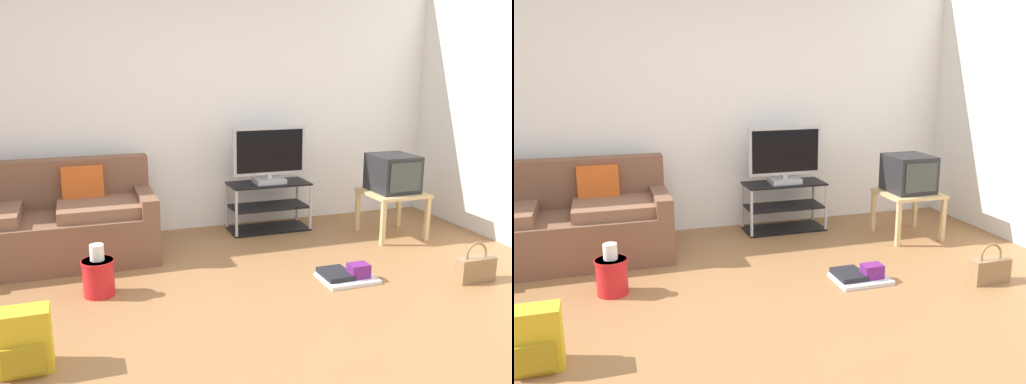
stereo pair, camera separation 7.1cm
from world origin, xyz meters
The scene contains 11 objects.
ground_plane centered at (0.00, 0.00, -0.01)m, with size 9.00×9.80×0.02m, color olive.
wall_back centered at (0.00, 2.45, 1.35)m, with size 9.00×0.10×2.70m, color white.
couch centered at (-1.14, 1.86, 0.32)m, with size 1.92×0.86×0.85m.
tv_stand centered at (1.03, 2.10, 0.25)m, with size 0.82×0.38×0.50m.
flat_tv centered at (1.03, 2.07, 0.78)m, with size 0.76×0.22×0.57m.
side_table centered at (2.12, 1.51, 0.39)m, with size 0.55×0.55×0.46m.
crt_tv centered at (2.12, 1.52, 0.64)m, with size 0.40×0.45×0.36m.
backpack centered at (-1.17, 0.02, 0.18)m, with size 0.29×0.25×0.37m.
handbag centered at (2.11, 0.27, 0.11)m, with size 0.32×0.12×0.32m.
cleaning_bucket centered at (-0.73, 0.95, 0.16)m, with size 0.24×0.24×0.39m.
floor_tray centered at (1.16, 0.61, 0.04)m, with size 0.43×0.34×0.14m.
Camera 1 is at (-0.82, -2.97, 1.68)m, focal length 37.91 mm.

